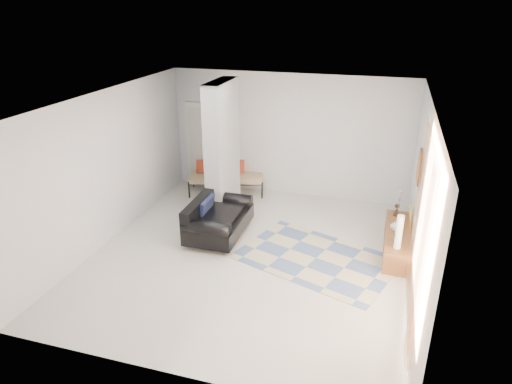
% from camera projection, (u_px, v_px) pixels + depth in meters
% --- Properties ---
extents(floor, '(6.00, 6.00, 0.00)m').
position_uv_depth(floor, '(251.00, 254.00, 8.25)').
color(floor, beige).
rests_on(floor, ground).
extents(ceiling, '(6.00, 6.00, 0.00)m').
position_uv_depth(ceiling, '(250.00, 100.00, 7.16)').
color(ceiling, white).
rests_on(ceiling, wall_back).
extents(wall_back, '(6.00, 0.00, 6.00)m').
position_uv_depth(wall_back, '(289.00, 136.00, 10.35)').
color(wall_back, silver).
rests_on(wall_back, ground).
extents(wall_front, '(6.00, 0.00, 6.00)m').
position_uv_depth(wall_front, '(171.00, 279.00, 5.05)').
color(wall_front, silver).
rests_on(wall_front, ground).
extents(wall_left, '(0.00, 6.00, 6.00)m').
position_uv_depth(wall_left, '(108.00, 167.00, 8.42)').
color(wall_left, silver).
rests_on(wall_left, ground).
extents(wall_right, '(0.00, 6.00, 6.00)m').
position_uv_depth(wall_right, '(422.00, 202.00, 6.98)').
color(wall_right, silver).
rests_on(wall_right, ground).
extents(partition_column, '(0.35, 1.20, 2.80)m').
position_uv_depth(partition_column, '(222.00, 150.00, 9.40)').
color(partition_column, '#9CA1A3').
rests_on(partition_column, floor).
extents(hallway_door, '(0.85, 0.06, 2.04)m').
position_uv_depth(hallway_door, '(204.00, 145.00, 11.01)').
color(hallway_door, white).
rests_on(hallway_door, floor).
extents(curtain, '(0.00, 2.55, 2.55)m').
position_uv_depth(curtain, '(419.00, 232.00, 5.97)').
color(curtain, orange).
rests_on(curtain, wall_right).
extents(wall_art, '(0.04, 0.45, 0.55)m').
position_uv_depth(wall_art, '(420.00, 167.00, 7.69)').
color(wall_art, '#3E2011').
rests_on(wall_art, wall_right).
extents(media_console, '(0.45, 1.80, 0.80)m').
position_uv_depth(media_console, '(397.00, 241.00, 8.31)').
color(media_console, brown).
rests_on(media_console, floor).
extents(loveseat, '(0.95, 1.61, 0.76)m').
position_uv_depth(loveseat, '(216.00, 218.00, 8.81)').
color(loveseat, silver).
rests_on(loveseat, floor).
extents(daybed, '(1.85, 1.17, 0.77)m').
position_uv_depth(daybed, '(225.00, 175.00, 10.77)').
color(daybed, black).
rests_on(daybed, floor).
extents(area_rug, '(3.07, 2.53, 0.01)m').
position_uv_depth(area_rug, '(316.00, 258.00, 8.12)').
color(area_rug, '#C2BB94').
rests_on(area_rug, floor).
extents(cylinder_lamp, '(0.11, 0.11, 0.60)m').
position_uv_depth(cylinder_lamp, '(399.00, 232.00, 7.56)').
color(cylinder_lamp, white).
rests_on(cylinder_lamp, media_console).
extents(bronze_figurine, '(0.13, 0.13, 0.24)m').
position_uv_depth(bronze_figurine, '(397.00, 210.00, 8.77)').
color(bronze_figurine, black).
rests_on(bronze_figurine, media_console).
extents(vase, '(0.23, 0.23, 0.22)m').
position_uv_depth(vase, '(396.00, 225.00, 8.22)').
color(vase, '#B8C3C0').
rests_on(vase, media_console).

